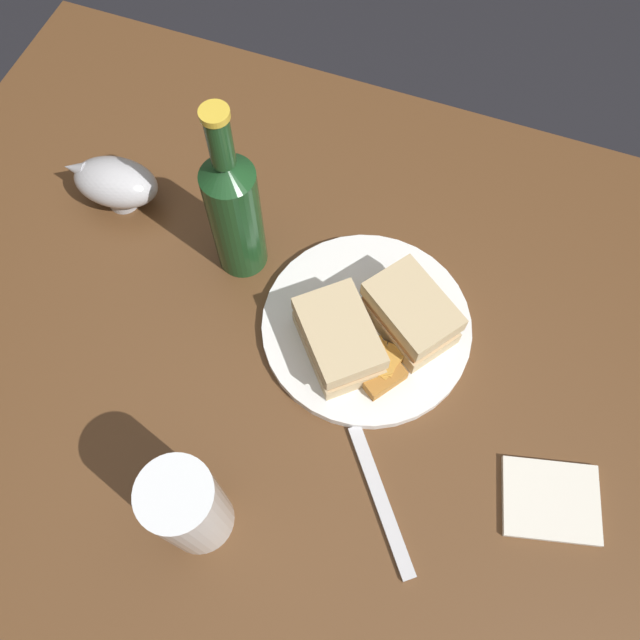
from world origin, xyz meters
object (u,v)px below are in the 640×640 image
Objects in this scene: plate at (366,326)px; sandwich_half_left at (338,341)px; gravy_boat at (115,182)px; cider_bottle at (234,210)px; fork at (381,500)px; pint_glass at (190,509)px; sandwich_half_right at (411,314)px; napkin at (551,500)px.

plate is 1.92× the size of sandwich_half_left.
cider_bottle is (-0.20, 0.03, 0.06)m from gravy_boat.
cider_bottle is 0.38m from fork.
plate is 1.71× the size of pint_glass.
plate is at bearing -15.80° from fork.
sandwich_half_right is (-0.05, -0.02, 0.04)m from plate.
fork is at bearing 19.93° from napkin.
gravy_boat reaches higher than plate.
pint_glass reaches higher than plate.
gravy_boat is at bearing -6.95° from sandwich_half_right.
sandwich_half_left and gravy_boat have the same top height.
pint_glass is at bearing 128.31° from gravy_boat.
sandwich_half_right reaches higher than napkin.
cider_bottle is (0.24, -0.03, 0.06)m from sandwich_half_right.
gravy_boat reaches higher than napkin.
sandwich_half_right is at bearing -116.03° from pint_glass.
napkin is at bearing -156.95° from pint_glass.
plate is at bearing -109.16° from pint_glass.
cider_bottle is (0.19, -0.04, 0.10)m from plate.
pint_glass is 0.87× the size of fork.
plate is at bearing 169.74° from gravy_boat.
gravy_boat is at bearing -7.36° from cider_bottle.
cider_bottle reaches higher than sandwich_half_left.
sandwich_half_right is 1.22× the size of napkin.
pint_glass is at bearing 77.42° from fork.
cider_bottle is (0.17, -0.09, 0.07)m from sandwich_half_left.
cider_bottle reaches higher than napkin.
gravy_boat is (0.28, -0.36, -0.03)m from pint_glass.
gravy_boat is 0.69m from napkin.
napkin is (-0.46, 0.18, -0.11)m from cider_bottle.
sandwich_half_right is at bearing -29.44° from fork.
sandwich_half_right is 0.44m from gravy_boat.
napkin is at bearing 162.67° from gravy_boat.
sandwich_half_right is 0.34m from pint_glass.
pint_glass is 0.22m from fork.
cider_bottle is at bearing -75.04° from pint_glass.
sandwich_half_right is at bearing 173.39° from cider_bottle.
sandwich_half_right reaches higher than gravy_boat.
napkin reaches higher than fork.
sandwich_half_left reaches higher than fork.
sandwich_half_right is at bearing 173.05° from gravy_boat.
gravy_boat is 0.75× the size of fork.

